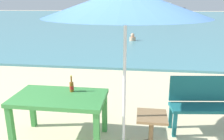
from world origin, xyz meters
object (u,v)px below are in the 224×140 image
(swimmer_person, at_px, (133,38))
(boat_sailboat, at_px, (168,10))
(boat_ferry, at_px, (126,13))
(patio_umbrella, at_px, (126,3))
(beer_bottle_amber, at_px, (72,86))
(side_table_wood, at_px, (151,126))
(picnic_table_green, at_px, (60,102))
(bench_teal_center, at_px, (206,101))

(swimmer_person, xyz_separation_m, boat_sailboat, (4.94, 30.36, 0.58))
(boat_sailboat, bearing_deg, boat_ferry, -141.23)
(patio_umbrella, xyz_separation_m, boat_sailboat, (4.64, 40.07, -1.30))
(beer_bottle_amber, height_order, side_table_wood, beer_bottle_amber)
(boat_sailboat, xyz_separation_m, boat_ferry, (-7.04, -5.66, -0.28))
(boat_sailboat, bearing_deg, picnic_table_green, -98.03)
(side_table_wood, bearing_deg, boat_ferry, 94.67)
(picnic_table_green, height_order, boat_sailboat, boat_sailboat)
(picnic_table_green, height_order, side_table_wood, picnic_table_green)
(picnic_table_green, distance_m, bench_teal_center, 2.40)
(side_table_wood, height_order, bench_teal_center, bench_teal_center)
(boat_sailboat, relative_size, boat_ferry, 1.60)
(swimmer_person, height_order, boat_ferry, boat_ferry)
(picnic_table_green, bearing_deg, bench_teal_center, 14.52)
(swimmer_person, bearing_deg, patio_umbrella, -88.23)
(beer_bottle_amber, xyz_separation_m, side_table_wood, (1.26, -0.21, -0.50))
(side_table_wood, relative_size, swimmer_person, 1.32)
(beer_bottle_amber, bearing_deg, picnic_table_green, -125.46)
(patio_umbrella, xyz_separation_m, side_table_wood, (0.41, 0.09, -1.76))
(bench_teal_center, xyz_separation_m, boat_ferry, (-3.72, 33.71, 0.00))
(patio_umbrella, distance_m, side_table_wood, 1.81)
(side_table_wood, relative_size, boat_ferry, 0.15)
(patio_umbrella, bearing_deg, picnic_table_green, 173.97)
(patio_umbrella, bearing_deg, beer_bottle_amber, 160.70)
(side_table_wood, bearing_deg, beer_bottle_amber, 170.55)
(swimmer_person, relative_size, boat_sailboat, 0.07)
(side_table_wood, distance_m, boat_ferry, 34.44)
(picnic_table_green, xyz_separation_m, beer_bottle_amber, (0.14, 0.20, 0.20))
(beer_bottle_amber, relative_size, patio_umbrella, 0.12)
(beer_bottle_amber, distance_m, patio_umbrella, 1.56)
(side_table_wood, xyz_separation_m, swimmer_person, (-0.71, 9.62, -0.11))
(patio_umbrella, distance_m, boat_ferry, 34.53)
(patio_umbrella, xyz_separation_m, bench_teal_center, (1.32, 0.71, -1.58))
(picnic_table_green, xyz_separation_m, patio_umbrella, (1.00, -0.11, 1.47))
(side_table_wood, distance_m, swimmer_person, 9.65)
(beer_bottle_amber, relative_size, swimmer_person, 0.65)
(boat_sailboat, height_order, boat_ferry, boat_sailboat)
(picnic_table_green, relative_size, bench_teal_center, 1.13)
(picnic_table_green, distance_m, patio_umbrella, 1.78)
(side_table_wood, distance_m, bench_teal_center, 1.12)
(patio_umbrella, height_order, boat_sailboat, patio_umbrella)
(bench_teal_center, distance_m, swimmer_person, 9.16)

